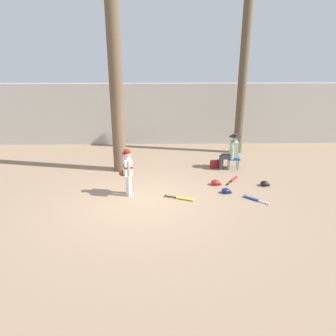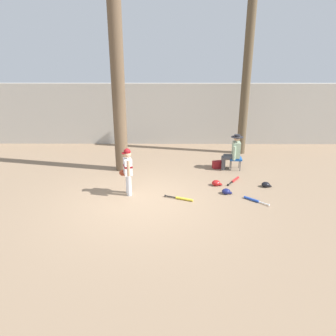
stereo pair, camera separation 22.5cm
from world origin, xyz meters
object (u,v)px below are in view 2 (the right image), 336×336
at_px(tree_near_player, 118,90).
at_px(folding_stool, 236,159).
at_px(bat_blue_youth, 253,200).
at_px(bat_yellow_trainer, 182,199).
at_px(seated_spectator, 233,151).
at_px(bat_red_barrel, 234,180).
at_px(tree_behind_spectator, 246,82).
at_px(handbag_beside_stool, 218,165).
at_px(batting_helmet_black, 266,185).
at_px(young_ballplayer, 127,169).
at_px(batting_helmet_navy, 226,191).
at_px(batting_helmet_red, 216,183).

xyz_separation_m(tree_near_player, folding_stool, (3.81, 0.04, -2.26)).
xyz_separation_m(bat_blue_youth, bat_yellow_trainer, (-1.87, 0.06, 0.00)).
height_order(seated_spectator, bat_yellow_trainer, seated_spectator).
xyz_separation_m(folding_stool, bat_red_barrel, (-0.23, -1.09, -0.33)).
distance_m(tree_behind_spectator, folding_stool, 3.16).
bearing_deg(handbag_beside_stool, batting_helmet_black, -54.63).
bearing_deg(tree_near_player, batting_helmet_black, -18.70).
bearing_deg(batting_helmet_black, young_ballplayer, -172.24).
bearing_deg(bat_blue_youth, batting_helmet_black, 57.97).
distance_m(folding_stool, handbag_beside_stool, 0.63).
height_order(young_ballplayer, folding_stool, young_ballplayer).
bearing_deg(bat_blue_youth, tree_near_player, 147.11).
xyz_separation_m(tree_near_player, bat_blue_youth, (3.80, -2.46, -2.59)).
height_order(tree_near_player, young_ballplayer, tree_near_player).
bearing_deg(batting_helmet_navy, tree_near_player, 147.84).
bearing_deg(batting_helmet_navy, batting_helmet_black, 22.02).
height_order(bat_yellow_trainer, batting_helmet_navy, batting_helmet_navy).
bearing_deg(tree_behind_spectator, batting_helmet_navy, -107.37).
xyz_separation_m(seated_spectator, batting_helmet_navy, (-0.55, -2.04, -0.57)).
xyz_separation_m(young_ballplayer, batting_helmet_red, (2.51, 0.64, -0.67)).
xyz_separation_m(handbag_beside_stool, batting_helmet_red, (-0.26, -1.54, -0.06)).
distance_m(tree_behind_spectator, young_ballplayer, 6.00).
xyz_separation_m(bat_red_barrel, batting_helmet_black, (0.82, -0.45, 0.04)).
bearing_deg(seated_spectator, bat_yellow_trainer, -126.04).
bearing_deg(bat_blue_youth, young_ballplayer, 172.64).
bearing_deg(handbag_beside_stool, batting_helmet_red, -99.72).
relative_size(bat_red_barrel, batting_helmet_black, 2.40).
height_order(tree_near_player, handbag_beside_stool, tree_near_player).
height_order(bat_yellow_trainer, batting_helmet_red, batting_helmet_red).
bearing_deg(batting_helmet_red, young_ballplayer, -165.72).
height_order(bat_blue_youth, batting_helmet_navy, batting_helmet_navy).
relative_size(young_ballplayer, batting_helmet_black, 4.65).
distance_m(folding_stool, bat_red_barrel, 1.16).
distance_m(bat_red_barrel, bat_yellow_trainer, 2.13).
height_order(young_ballplayer, bat_blue_youth, young_ballplayer).
distance_m(seated_spectator, bat_blue_youth, 2.58).
relative_size(young_ballplayer, batting_helmet_red, 4.37).
xyz_separation_m(folding_stool, batting_helmet_navy, (-0.64, -2.03, -0.30)).
relative_size(tree_near_player, batting_helmet_black, 20.79).
relative_size(tree_near_player, bat_blue_youth, 10.35).
bearing_deg(tree_near_player, batting_helmet_red, -25.04).
bearing_deg(seated_spectator, bat_red_barrel, -96.64).
height_order(tree_near_player, batting_helmet_red, tree_near_player).
xyz_separation_m(bat_blue_youth, batting_helmet_red, (-0.82, 1.07, 0.04)).
distance_m(tree_behind_spectator, handbag_beside_stool, 3.43).
height_order(tree_behind_spectator, batting_helmet_red, tree_behind_spectator).
height_order(tree_near_player, tree_behind_spectator, tree_behind_spectator).
relative_size(tree_near_player, tree_behind_spectator, 0.98).
bearing_deg(handbag_beside_stool, folding_stool, -10.75).
relative_size(young_ballplayer, bat_red_barrel, 1.94).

